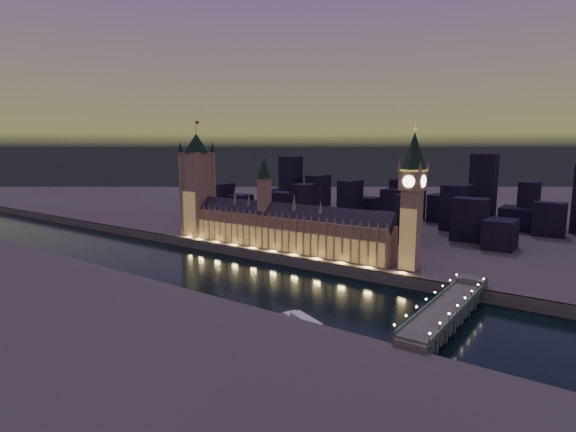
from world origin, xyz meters
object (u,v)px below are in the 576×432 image
Objects in this scene: elizabeth_tower at (413,189)px; victoria_tower at (197,179)px; palace_of_westminster at (282,227)px; westminster_bridge at (448,311)px; river_boat at (306,323)px.

victoria_tower is at bearing -180.00° from elizabeth_tower.
westminster_bridge is at bearing -21.97° from palace_of_westminster.
westminster_bridge is at bearing -13.86° from victoria_tower.
river_boat is (-60.00, -50.21, -4.44)m from westminster_bridge.
westminster_bridge is 78.37m from river_boat.
palace_of_westminster reaches higher than river_boat.
river_boat is at bearing -29.42° from victoria_tower.
victoria_tower is 2.55× the size of river_boat.
elizabeth_tower reaches higher than river_boat.
victoria_tower is 218.01m from elizabeth_tower.
river_boat is at bearing -140.07° from westminster_bridge.
palace_of_westminster is 175.44m from westminster_bridge.
elizabeth_tower is at bearing 125.72° from westminster_bridge.
victoria_tower reaches higher than palace_of_westminster.
elizabeth_tower is 100.25m from westminster_bridge.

